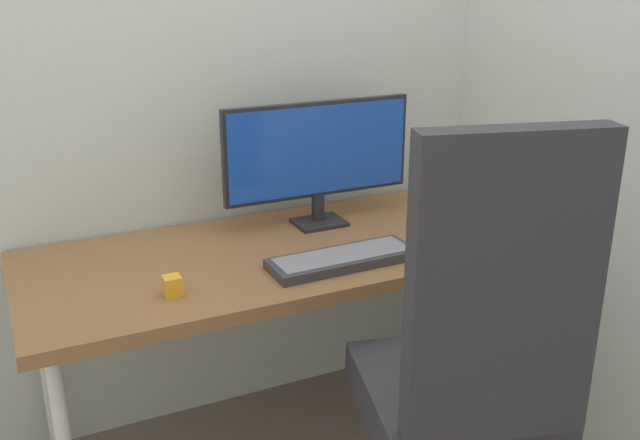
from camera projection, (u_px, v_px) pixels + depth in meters
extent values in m
cube|color=#B7C1BC|center=(249.00, 7.00, 2.26)|extent=(3.25, 0.04, 2.80)
cube|color=#B7C1BC|center=(593.00, 10.00, 2.10)|extent=(0.04, 2.28, 2.80)
cube|color=brown|center=(298.00, 252.00, 2.19)|extent=(1.65, 0.67, 0.04)
cylinder|color=silver|center=(535.00, 341.00, 2.39)|extent=(0.04, 0.04, 0.68)
cylinder|color=silver|center=(46.00, 368.00, 2.23)|extent=(0.04, 0.04, 0.68)
cylinder|color=silver|center=(445.00, 282.00, 2.84)|extent=(0.04, 0.04, 0.68)
cube|color=#2D2D33|center=(453.00, 397.00, 1.81)|extent=(0.55, 0.55, 0.12)
cube|color=#2D2D33|center=(504.00, 291.00, 1.46)|extent=(0.41, 0.17, 0.68)
cube|color=black|center=(319.00, 222.00, 2.37)|extent=(0.16, 0.13, 0.01)
cube|color=black|center=(318.00, 206.00, 2.36)|extent=(0.04, 0.02, 0.10)
cube|color=black|center=(318.00, 149.00, 2.29)|extent=(0.64, 0.02, 0.31)
cube|color=#1947B2|center=(320.00, 150.00, 2.28)|extent=(0.62, 0.01, 0.28)
cube|color=#333338|center=(343.00, 259.00, 2.05)|extent=(0.44, 0.16, 0.03)
cube|color=slate|center=(343.00, 254.00, 2.05)|extent=(0.40, 0.13, 0.00)
ellipsoid|color=gray|center=(448.00, 227.00, 2.28)|extent=(0.06, 0.09, 0.04)
cylinder|color=gray|center=(470.00, 196.00, 2.48)|extent=(0.08, 0.08, 0.10)
cylinder|color=silver|center=(470.00, 182.00, 2.46)|extent=(0.03, 0.01, 0.10)
cylinder|color=silver|center=(473.00, 182.00, 2.46)|extent=(0.03, 0.01, 0.10)
torus|color=red|center=(471.00, 194.00, 2.48)|extent=(0.03, 0.03, 0.01)
cylinder|color=#337FD8|center=(474.00, 183.00, 2.47)|extent=(0.02, 0.01, 0.13)
cylinder|color=red|center=(470.00, 183.00, 2.45)|extent=(0.02, 0.01, 0.15)
cube|color=#B23333|center=(504.00, 227.00, 2.32)|extent=(0.24, 0.28, 0.01)
cube|color=orange|center=(172.00, 286.00, 1.85)|extent=(0.05, 0.05, 0.05)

